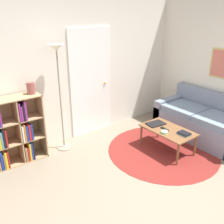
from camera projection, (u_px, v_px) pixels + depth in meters
name	position (u px, v px, depth m)	size (l,w,h in m)	color
ground_plane	(179.00, 206.00, 3.13)	(14.00, 14.00, 0.00)	gray
wall_back	(76.00, 70.00, 4.45)	(7.53, 0.11, 2.60)	silver
wall_right	(212.00, 65.00, 4.81)	(0.08, 5.43, 2.60)	silver
rug	(163.00, 150.00, 4.37)	(1.91, 1.91, 0.01)	maroon
bookshelf	(3.00, 135.00, 3.78)	(1.15, 0.34, 1.08)	tan
floor_lamp	(58.00, 68.00, 3.91)	(0.25, 0.25, 1.80)	gray
couch	(204.00, 122.00, 4.77)	(0.85, 1.75, 0.83)	gray
coffee_table	(168.00, 131.00, 4.25)	(0.53, 0.90, 0.40)	brown
laptop	(156.00, 124.00, 4.42)	(0.34, 0.26, 0.02)	black
bowl	(164.00, 132.00, 4.09)	(0.11, 0.11, 0.04)	#9ED193
book_stack_on_table	(184.00, 134.00, 4.04)	(0.15, 0.19, 0.04)	teal
remote	(165.00, 129.00, 4.22)	(0.06, 0.17, 0.02)	black
vase_on_shelf	(31.00, 88.00, 3.82)	(0.13, 0.13, 0.18)	#934C47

